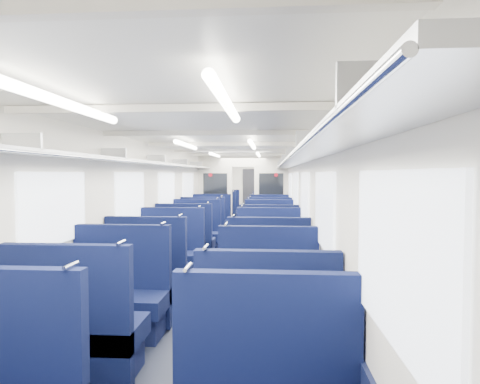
{
  "coord_description": "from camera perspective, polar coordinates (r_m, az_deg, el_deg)",
  "views": [
    {
      "loc": [
        0.85,
        -9.28,
        1.78
      ],
      "look_at": [
        -0.01,
        2.34,
        1.26
      ],
      "focal_mm": 30.61,
      "sensor_mm": 36.0,
      "label": 1
    }
  ],
  "objects": [
    {
      "name": "seat_12",
      "position": [
        8.27,
        -7.6,
        -7.23
      ],
      "size": [
        1.11,
        0.61,
        1.24
      ],
      "color": "#0B1339",
      "rests_on": "floor"
    },
    {
      "name": "dado_left",
      "position": [
        9.65,
        -9.24,
        -6.01
      ],
      "size": [
        0.03,
        17.9,
        0.7
      ],
      "primitive_type": "cube",
      "color": "black",
      "rests_on": "floor"
    },
    {
      "name": "wall_right",
      "position": [
        9.32,
        7.63,
        -1.2
      ],
      "size": [
        0.02,
        18.0,
        2.35
      ],
      "primitive_type": "cube",
      "color": "silver",
      "rests_on": "floor"
    },
    {
      "name": "seat_21",
      "position": [
        13.42,
        4.15,
        -3.46
      ],
      "size": [
        1.11,
        0.61,
        1.24
      ],
      "color": "#0B1339",
      "rests_on": "floor"
    },
    {
      "name": "bulkhead",
      "position": [
        12.8,
        0.44,
        0.09
      ],
      "size": [
        2.8,
        0.1,
        2.35
      ],
      "color": "silver",
      "rests_on": "floor"
    },
    {
      "name": "seat_14",
      "position": [
        9.35,
        -6.18,
        -6.08
      ],
      "size": [
        1.11,
        0.61,
        1.24
      ],
      "color": "#0B1339",
      "rests_on": "floor"
    },
    {
      "name": "seat_17",
      "position": [
        10.37,
        4.12,
        -5.23
      ],
      "size": [
        1.11,
        0.61,
        1.24
      ],
      "color": "#0B1339",
      "rests_on": "floor"
    },
    {
      "name": "seat_16",
      "position": [
        10.45,
        -5.06,
        -5.17
      ],
      "size": [
        1.11,
        0.61,
        1.24
      ],
      "color": "#0B1339",
      "rests_on": "floor"
    },
    {
      "name": "windows",
      "position": [
        8.87,
        -1.25,
        0.22
      ],
      "size": [
        2.78,
        15.6,
        0.75
      ],
      "color": "white",
      "rests_on": "wall_left"
    },
    {
      "name": "seat_11",
      "position": [
        7.0,
        4.05,
        -8.99
      ],
      "size": [
        1.11,
        0.61,
        1.24
      ],
      "color": "#0B1339",
      "rests_on": "floor"
    },
    {
      "name": "seat_13",
      "position": [
        7.92,
        4.07,
        -7.65
      ],
      "size": [
        1.11,
        0.61,
        1.24
      ],
      "color": "#0B1339",
      "rests_on": "floor"
    },
    {
      "name": "luggage_rack_left",
      "position": [
        9.51,
        -8.3,
        3.68
      ],
      "size": [
        0.36,
        17.4,
        0.18
      ],
      "color": "#B2B5BA",
      "rests_on": "wall_left"
    },
    {
      "name": "seat_22",
      "position": [
        14.78,
        -2.3,
        -2.89
      ],
      "size": [
        1.11,
        0.61,
        1.24
      ],
      "color": "#0B1339",
      "rests_on": "floor"
    },
    {
      "name": "seat_20",
      "position": [
        13.62,
        -2.86,
        -3.36
      ],
      "size": [
        1.11,
        0.61,
        1.24
      ],
      "color": "#0B1339",
      "rests_on": "floor"
    },
    {
      "name": "seat_7",
      "position": [
        4.57,
        3.93,
        -15.31
      ],
      "size": [
        1.11,
        0.61,
        1.24
      ],
      "color": "#0B1339",
      "rests_on": "floor"
    },
    {
      "name": "floor",
      "position": [
        9.49,
        -0.98,
        -8.27
      ],
      "size": [
        2.8,
        18.0,
        0.01
      ],
      "primitive_type": "cube",
      "color": "black",
      "rests_on": "ground"
    },
    {
      "name": "wall_far",
      "position": [
        18.31,
        1.59,
        0.65
      ],
      "size": [
        2.8,
        0.02,
        2.35
      ],
      "primitive_type": "cube",
      "color": "silver",
      "rests_on": "floor"
    },
    {
      "name": "seat_8",
      "position": [
        5.96,
        -12.48,
        -11.1
      ],
      "size": [
        1.11,
        0.61,
        1.24
      ],
      "color": "#0B1339",
      "rests_on": "floor"
    },
    {
      "name": "seat_10",
      "position": [
        7.09,
        -9.67,
        -8.89
      ],
      "size": [
        1.11,
        0.61,
        1.24
      ],
      "color": "#0B1339",
      "rests_on": "floor"
    },
    {
      "name": "wall_left",
      "position": [
        9.57,
        -9.36,
        -1.12
      ],
      "size": [
        0.02,
        18.0,
        2.35
      ],
      "primitive_type": "cube",
      "color": "silver",
      "rests_on": "floor"
    },
    {
      "name": "ceiling_fittings",
      "position": [
        9.08,
        -1.14,
        5.76
      ],
      "size": [
        2.7,
        16.06,
        0.11
      ],
      "color": "silver",
      "rests_on": "ceiling"
    },
    {
      "name": "seat_9",
      "position": [
        5.75,
        4.0,
        -11.56
      ],
      "size": [
        1.11,
        0.61,
        1.24
      ],
      "color": "#0B1339",
      "rests_on": "floor"
    },
    {
      "name": "luggage_rack_right",
      "position": [
        9.29,
        6.5,
        3.72
      ],
      "size": [
        0.36,
        17.4,
        0.18
      ],
      "color": "#B2B5BA",
      "rests_on": "wall_right"
    },
    {
      "name": "seat_18",
      "position": [
        11.66,
        -4.08,
        -4.36
      ],
      "size": [
        1.11,
        0.61,
        1.24
      ],
      "color": "#0B1339",
      "rests_on": "floor"
    },
    {
      "name": "seat_5",
      "position": [
        3.51,
        3.82,
        -20.98
      ],
      "size": [
        1.11,
        0.61,
        1.24
      ],
      "color": "#0B1339",
      "rests_on": "floor"
    },
    {
      "name": "seat_19",
      "position": [
        11.39,
        4.13,
        -4.52
      ],
      "size": [
        1.11,
        0.61,
        1.24
      ],
      "color": "#0B1339",
      "rests_on": "floor"
    },
    {
      "name": "seat_23",
      "position": [
        14.55,
        4.16,
        -2.99
      ],
      "size": [
        1.11,
        0.61,
        1.24
      ],
      "color": "#0B1339",
      "rests_on": "floor"
    },
    {
      "name": "end_door",
      "position": [
        18.26,
        1.58,
        0.09
      ],
      "size": [
        0.75,
        0.06,
        2.0
      ],
      "primitive_type": "cube",
      "color": "black",
      "rests_on": "floor"
    },
    {
      "name": "seat_4",
      "position": [
        4.02,
        -21.91,
        -18.03
      ],
      "size": [
        1.11,
        0.61,
        1.24
      ],
      "color": "#0B1339",
      "rests_on": "floor"
    },
    {
      "name": "dado_right",
      "position": [
        9.41,
        7.5,
        -6.22
      ],
      "size": [
        0.03,
        17.9,
        0.7
      ],
      "primitive_type": "cube",
      "color": "black",
      "rests_on": "floor"
    },
    {
      "name": "seat_15",
      "position": [
        9.17,
        4.1,
        -6.25
      ],
      "size": [
        1.11,
        0.61,
        1.24
      ],
      "color": "#0B1339",
      "rests_on": "floor"
    },
    {
      "name": "ceiling",
      "position": [
        9.34,
        -0.99,
        6.04
      ],
      "size": [
        2.8,
        18.0,
        0.01
      ],
      "primitive_type": "cube",
      "color": "white",
      "rests_on": "wall_left"
    },
    {
      "name": "seat_6",
      "position": [
        4.88,
        -16.62,
        -14.24
      ],
      "size": [
        1.11,
        0.61,
        1.24
      ],
      "color": "#0B1339",
      "rests_on": "floor"
    }
  ]
}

